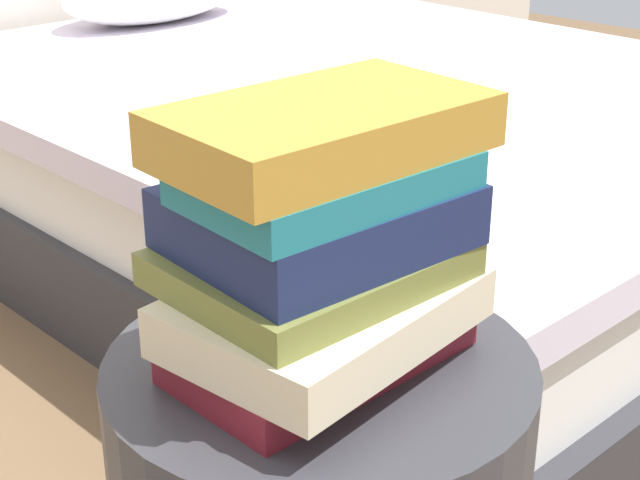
{
  "coord_description": "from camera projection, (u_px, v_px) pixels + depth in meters",
  "views": [
    {
      "loc": [
        -0.6,
        -0.57,
        1.04
      ],
      "look_at": [
        0.0,
        0.0,
        0.67
      ],
      "focal_mm": 56.42,
      "sensor_mm": 36.0,
      "label": 1
    }
  ],
  "objects": [
    {
      "name": "book_ochre",
      "position": [
        323.0,
        129.0,
        0.87
      ],
      "size": [
        0.3,
        0.2,
        0.05
      ],
      "primitive_type": "cube",
      "rotation": [
        0.0,
        0.0,
        -0.1
      ],
      "color": "#B7842D",
      "rests_on": "book_teal"
    },
    {
      "name": "book_teal",
      "position": [
        330.0,
        177.0,
        0.88
      ],
      "size": [
        0.26,
        0.18,
        0.03
      ],
      "primitive_type": "cube",
      "rotation": [
        0.0,
        0.0,
        -0.1
      ],
      "color": "#1E727F",
      "rests_on": "book_navy"
    },
    {
      "name": "book_navy",
      "position": [
        318.0,
        216.0,
        0.91
      ],
      "size": [
        0.27,
        0.23,
        0.06
      ],
      "primitive_type": "cube",
      "rotation": [
        0.0,
        0.0,
        -0.12
      ],
      "color": "#19234C",
      "rests_on": "book_olive"
    },
    {
      "name": "book_olive",
      "position": [
        310.0,
        264.0,
        0.92
      ],
      "size": [
        0.27,
        0.22,
        0.03
      ],
      "primitive_type": "cube",
      "rotation": [
        0.0,
        0.0,
        -0.07
      ],
      "color": "olive",
      "rests_on": "book_cream"
    },
    {
      "name": "book_cream",
      "position": [
        324.0,
        312.0,
        0.92
      ],
      "size": [
        0.29,
        0.21,
        0.05
      ],
      "primitive_type": "cube",
      "rotation": [
        0.0,
        0.0,
        0.06
      ],
      "color": "beige",
      "rests_on": "book_maroon"
    },
    {
      "name": "bed",
      "position": [
        355.0,
        166.0,
        2.38
      ],
      "size": [
        1.62,
        2.07,
        0.62
      ],
      "rotation": [
        0.0,
        0.0,
        -0.05
      ],
      "color": "#2D2D33",
      "rests_on": "ground_plane"
    },
    {
      "name": "book_maroon",
      "position": [
        320.0,
        348.0,
        0.95
      ],
      "size": [
        0.28,
        0.17,
        0.04
      ],
      "primitive_type": "cube",
      "rotation": [
        0.0,
        0.0,
        -0.05
      ],
      "color": "maroon",
      "rests_on": "side_table"
    }
  ]
}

